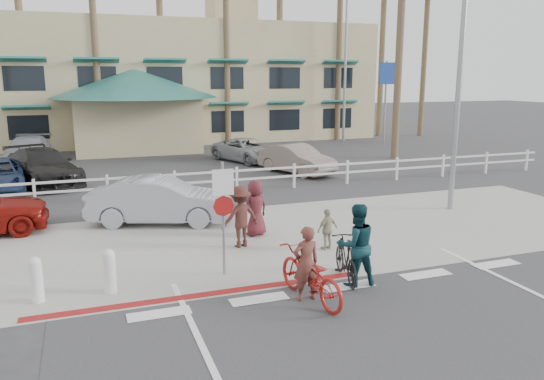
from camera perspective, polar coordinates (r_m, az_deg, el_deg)
name	(u,v)px	position (r m, az deg, el deg)	size (l,w,h in m)	color
ground	(361,297)	(11.20, 9.55, -11.33)	(140.00, 140.00, 0.00)	#333335
bike_path	(419,343)	(9.69, 15.54, -15.53)	(12.00, 16.00, 0.01)	#333335
sidewalk_plaza	(282,236)	(15.03, 1.13, -4.97)	(22.00, 7.00, 0.01)	gray
cross_street	(242,204)	(18.68, -3.26, -1.57)	(40.00, 5.00, 0.01)	#333335
parking_lot	(189,163)	(27.75, -8.90, 2.84)	(50.00, 16.00, 0.01)	#333335
curb_red	(204,295)	(11.24, -7.33, -11.12)	(7.00, 0.25, 0.02)	maroon
rail_fence	(239,180)	(20.59, -3.54, 1.13)	(29.40, 0.16, 1.00)	silver
building	(179,59)	(40.56, -9.97, 13.71)	(28.00, 16.00, 11.30)	#C2B285
sign_post	(223,213)	(11.85, -5.27, -2.47)	(0.50, 0.10, 2.90)	gray
bollard_0	(110,271)	(11.61, -17.07, -8.34)	(0.26, 0.26, 0.95)	silver
bollard_1	(36,280)	(11.65, -24.03, -8.81)	(0.26, 0.26, 0.95)	silver
streetlight_0	(460,74)	(18.53, 19.54, 11.69)	(0.60, 2.00, 9.00)	gray
streetlight_1	(345,71)	(37.11, 7.87, 12.55)	(0.60, 2.00, 9.50)	gray
info_sign	(385,101)	(36.39, 12.09, 9.33)	(1.20, 0.16, 5.60)	navy
palm_2	(19,12)	(35.20, -25.55, 16.85)	(4.00, 4.00, 16.00)	#234F1E
palm_3	(94,31)	(34.02, -18.58, 15.89)	(4.00, 4.00, 14.00)	#234F1E
palm_4	(160,26)	(35.42, -11.93, 16.89)	(4.00, 4.00, 15.00)	#234F1E
palm_5	(227,43)	(35.18, -4.91, 15.50)	(4.00, 4.00, 13.00)	#234F1E
palm_6	(280,14)	(37.52, 0.84, 18.39)	(4.00, 4.00, 17.00)	#234F1E
palm_7	(339,38)	(38.08, 7.25, 15.94)	(4.00, 4.00, 14.00)	#234F1E
palm_8	(383,33)	(40.93, 11.81, 16.22)	(4.00, 4.00, 15.00)	#234F1E
palm_9	(425,47)	(41.68, 16.13, 14.55)	(4.00, 4.00, 13.00)	#234F1E
palm_11	(401,26)	(29.79, 13.66, 16.78)	(4.00, 4.00, 14.00)	#234F1E
bike_red	(310,275)	(10.71, 4.11, -9.12)	(0.73, 2.10, 1.10)	maroon
rider_red	(306,263)	(10.69, 3.68, -7.89)	(0.56, 0.37, 1.54)	brown
bike_black	(346,259)	(11.85, 7.94, -7.31)	(0.47, 1.68, 1.01)	black
rider_black	(356,245)	(11.51, 9.04, -5.86)	(0.88, 0.68, 1.81)	#0C2F36
pedestrian_a	(240,217)	(13.93, -3.46, -2.88)	(1.06, 0.61, 1.64)	#411F1A
pedestrian_child	(327,229)	(13.82, 5.98, -4.22)	(0.64, 0.27, 1.10)	tan
pedestrian_b	(256,208)	(14.89, -1.78, -1.97)	(0.78, 0.51, 1.60)	#521B21
car_white_sedan	(161,201)	(16.52, -11.90, -1.12)	(1.51, 4.32, 1.42)	#989AA7
lot_car_1	(43,167)	(24.03, -23.41, 2.31)	(2.06, 5.06, 1.47)	black
lot_car_3	(297,159)	(24.51, 2.66, 3.33)	(1.42, 4.09, 1.35)	gray
lot_car_4	(28,152)	(28.97, -24.73, 3.72)	(2.06, 5.06, 1.47)	gray
lot_car_5	(247,150)	(28.05, -2.68, 4.31)	(2.01, 4.36, 1.21)	#98999D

